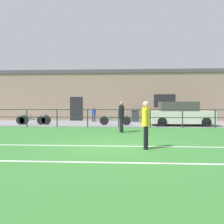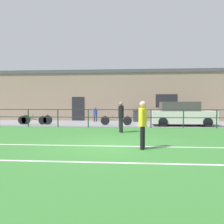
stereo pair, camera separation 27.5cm
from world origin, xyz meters
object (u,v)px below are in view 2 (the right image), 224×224
bicycle_parked_1 (116,120)px  trash_bin_0 (137,116)px  player_striker (143,122)px  bicycle_parked_0 (37,120)px  spectator_child (95,113)px  bicycle_parked_2 (32,120)px  trash_bin_1 (189,116)px  player_goalkeeper (121,115)px  parked_car_red (181,114)px

bicycle_parked_1 → trash_bin_0: 3.38m
player_striker → trash_bin_0: 10.79m
bicycle_parked_0 → spectator_child: bearing=36.5°
bicycle_parked_1 → trash_bin_0: trash_bin_0 is taller
player_striker → bicycle_parked_2: 10.71m
bicycle_parked_0 → trash_bin_0: 7.82m
spectator_child → trash_bin_0: 3.43m
spectator_child → bicycle_parked_2: spectator_child is taller
bicycle_parked_2 → trash_bin_1: 12.06m
player_goalkeeper → player_striker: (0.87, -4.12, -0.01)m
player_goalkeeper → bicycle_parked_2: size_ratio=0.76×
parked_car_red → bicycle_parked_2: size_ratio=1.96×
player_striker → trash_bin_0: player_striker is taller
spectator_child → bicycle_parked_1: 3.41m
player_goalkeeper → player_striker: 4.21m
bicycle_parked_0 → trash_bin_0: bearing=22.7°
player_striker → parked_car_red: (3.09, 7.83, -0.12)m
parked_car_red → bicycle_parked_2: (-10.45, -0.07, -0.45)m
player_goalkeeper → bicycle_parked_2: player_goalkeeper is taller
player_goalkeeper → spectator_child: bearing=4.1°
spectator_child → trash_bin_1: size_ratio=1.20×
trash_bin_0 → spectator_child: bearing=-176.6°
player_goalkeeper → spectator_child: 6.88m
bicycle_parked_2 → trash_bin_0: size_ratio=2.26×
spectator_child → bicycle_parked_0: 4.73m
bicycle_parked_2 → bicycle_parked_1: bearing=-0.0°
player_goalkeeper → trash_bin_1: size_ratio=1.64×
player_striker → trash_bin_1: (4.35, 10.66, -0.39)m
player_striker → player_goalkeeper: bearing=21.2°
parked_car_red → player_goalkeeper: bearing=-136.9°
parked_car_red → bicycle_parked_1: (-4.44, -0.07, -0.44)m
parked_car_red → trash_bin_0: bearing=134.6°
player_striker → spectator_child: size_ratio=1.34×
player_goalkeeper → parked_car_red: size_ratio=0.39×
trash_bin_0 → bicycle_parked_1: bearing=-116.8°
bicycle_parked_1 → trash_bin_1: size_ratio=2.20×
bicycle_parked_0 → player_striker: bearing=-47.8°
parked_car_red → bicycle_parked_2: parked_car_red is taller
parked_car_red → player_striker: bearing=-111.5°
spectator_child → trash_bin_0: spectator_child is taller
player_goalkeeper → parked_car_red: 5.43m
bicycle_parked_0 → bicycle_parked_1: (5.69, -0.00, -0.02)m
parked_car_red → bicycle_parked_2: 10.46m
spectator_child → bicycle_parked_0: spectator_child is taller
parked_car_red → trash_bin_0: 4.15m
spectator_child → bicycle_parked_0: size_ratio=0.52×
player_striker → trash_bin_1: 11.52m
spectator_child → parked_car_red: parked_car_red is taller
bicycle_parked_0 → trash_bin_1: bearing=14.3°
player_goalkeeper → player_striker: player_goalkeeper is taller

